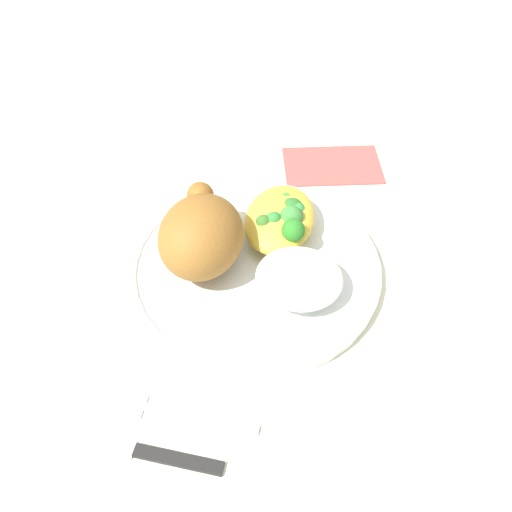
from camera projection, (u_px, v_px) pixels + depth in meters
ground_plane at (256, 271)px, 0.61m from camera, size 2.00×2.00×0.00m
plate at (256, 266)px, 0.61m from camera, size 0.28×0.28×0.01m
roasted_chicken at (201, 235)px, 0.57m from camera, size 0.11×0.09×0.08m
rice_pile at (299, 278)px, 0.56m from camera, size 0.09×0.09×0.03m
mac_cheese_with_broccoli at (282, 218)px, 0.62m from camera, size 0.11×0.08×0.04m
fork at (173, 412)px, 0.49m from camera, size 0.02×0.14×0.01m
knife at (135, 450)px, 0.47m from camera, size 0.02×0.19×0.01m
napkin at (332, 165)px, 0.74m from camera, size 0.12×0.15×0.00m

